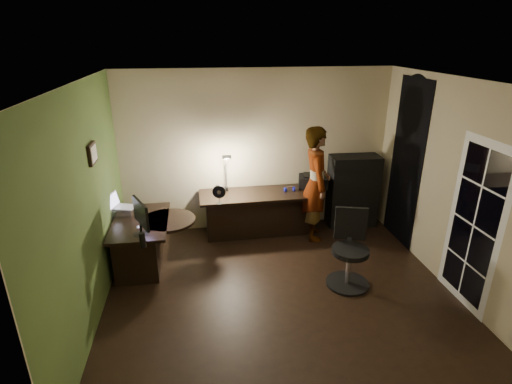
{
  "coord_description": "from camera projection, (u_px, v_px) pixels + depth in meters",
  "views": [
    {
      "loc": [
        -0.98,
        -4.38,
        3.17
      ],
      "look_at": [
        -0.15,
        1.05,
        1.0
      ],
      "focal_mm": 28.0,
      "sensor_mm": 36.0,
      "label": 1
    }
  ],
  "objects": [
    {
      "name": "desk_right",
      "position": [
        260.0,
        214.0,
        6.69
      ],
      "size": [
        1.99,
        0.72,
        0.74
      ],
      "primitive_type": "cube",
      "rotation": [
        0.0,
        0.0,
        0.01
      ],
      "color": "black",
      "rests_on": "floor"
    },
    {
      "name": "cabinet",
      "position": [
        353.0,
        191.0,
        6.97
      ],
      "size": [
        0.86,
        0.45,
        1.26
      ],
      "primitive_type": "cube",
      "rotation": [
        0.0,
        0.0,
        -0.04
      ],
      "color": "black",
      "rests_on": "floor"
    },
    {
      "name": "notepad",
      "position": [
        158.0,
        233.0,
        5.31
      ],
      "size": [
        0.18,
        0.23,
        0.01
      ],
      "primitive_type": "cube",
      "rotation": [
        0.0,
        0.0,
        -0.19
      ],
      "color": "silver",
      "rests_on": "desk_left"
    },
    {
      "name": "printer",
      "position": [
        313.0,
        181.0,
        6.81
      ],
      "size": [
        0.56,
        0.48,
        0.22
      ],
      "primitive_type": "cube",
      "rotation": [
        0.0,
        0.0,
        -0.23
      ],
      "color": "black",
      "rests_on": "desk_right"
    },
    {
      "name": "wall_left",
      "position": [
        87.0,
        207.0,
        4.52
      ],
      "size": [
        0.01,
        4.0,
        2.7
      ],
      "primitive_type": "cube",
      "color": "tan",
      "rests_on": "floor"
    },
    {
      "name": "office_chair",
      "position": [
        350.0,
        251.0,
        5.25
      ],
      "size": [
        0.72,
        0.72,
        1.04
      ],
      "primitive_type": "cube",
      "rotation": [
        0.0,
        0.0,
        -0.28
      ],
      "color": "black",
      "rests_on": "floor"
    },
    {
      "name": "headphones",
      "position": [
        290.0,
        189.0,
        6.63
      ],
      "size": [
        0.2,
        0.11,
        0.09
      ],
      "primitive_type": "cube",
      "rotation": [
        0.0,
        0.0,
        0.14
      ],
      "color": "navy",
      "rests_on": "desk_right"
    },
    {
      "name": "laptop",
      "position": [
        124.0,
        200.0,
        5.76
      ],
      "size": [
        0.4,
        0.39,
        0.22
      ],
      "primitive_type": "cube",
      "rotation": [
        0.0,
        0.0,
        -0.31
      ],
      "color": "silver",
      "rests_on": "laptop_stand"
    },
    {
      "name": "desk_fan",
      "position": [
        219.0,
        195.0,
        6.09
      ],
      "size": [
        0.22,
        0.14,
        0.31
      ],
      "primitive_type": "cube",
      "rotation": [
        0.0,
        0.0,
        -0.17
      ],
      "color": "black",
      "rests_on": "desk_right"
    },
    {
      "name": "laptop_stand",
      "position": [
        122.0,
        211.0,
        5.82
      ],
      "size": [
        0.26,
        0.22,
        0.11
      ],
      "primitive_type": "cube",
      "rotation": [
        0.0,
        0.0,
        -0.0
      ],
      "color": "silver",
      "rests_on": "desk_left"
    },
    {
      "name": "pen",
      "position": [
        169.0,
        229.0,
        5.41
      ],
      "size": [
        0.04,
        0.14,
        0.01
      ],
      "primitive_type": "cube",
      "rotation": [
        0.0,
        0.0,
        0.21
      ],
      "color": "black",
      "rests_on": "desk_left"
    },
    {
      "name": "wall_right",
      "position": [
        452.0,
        186.0,
        5.15
      ],
      "size": [
        0.01,
        4.0,
        2.7
      ],
      "primitive_type": "cube",
      "color": "tan",
      "rests_on": "floor"
    },
    {
      "name": "arched_doorway",
      "position": [
        406.0,
        163.0,
        6.22
      ],
      "size": [
        0.01,
        0.9,
        2.6
      ],
      "primitive_type": "cube",
      "color": "black",
      "rests_on": "floor"
    },
    {
      "name": "green_wall_overlay",
      "position": [
        88.0,
        207.0,
        4.52
      ],
      "size": [
        0.0,
        4.0,
        2.7
      ],
      "primitive_type": "cube",
      "color": "#466029",
      "rests_on": "floor"
    },
    {
      "name": "monitor",
      "position": [
        140.0,
        223.0,
        5.2
      ],
      "size": [
        0.31,
        0.52,
        0.35
      ],
      "primitive_type": "cube",
      "rotation": [
        0.0,
        0.0,
        0.43
      ],
      "color": "black",
      "rests_on": "desk_left"
    },
    {
      "name": "floor",
      "position": [
        279.0,
        290.0,
        5.33
      ],
      "size": [
        4.5,
        4.0,
        0.01
      ],
      "primitive_type": "cube",
      "color": "black",
      "rests_on": "ground"
    },
    {
      "name": "wall_front",
      "position": [
        337.0,
        295.0,
        2.99
      ],
      "size": [
        4.5,
        0.01,
        2.7
      ],
      "primitive_type": "cube",
      "color": "tan",
      "rests_on": "floor"
    },
    {
      "name": "person",
      "position": [
        316.0,
        184.0,
        6.41
      ],
      "size": [
        0.52,
        0.72,
        1.88
      ],
      "primitive_type": "imported",
      "rotation": [
        0.0,
        0.0,
        1.46
      ],
      "color": "#D8A88C",
      "rests_on": "floor"
    },
    {
      "name": "phone",
      "position": [
        134.0,
        231.0,
        5.35
      ],
      "size": [
        0.11,
        0.16,
        0.01
      ],
      "primitive_type": "cube",
      "rotation": [
        0.0,
        0.0,
        -0.29
      ],
      "color": "black",
      "rests_on": "desk_left"
    },
    {
      "name": "desk_lamp",
      "position": [
        226.0,
        170.0,
        6.53
      ],
      "size": [
        0.26,
        0.37,
        0.73
      ],
      "primitive_type": "cube",
      "rotation": [
        0.0,
        0.0,
        -0.27
      ],
      "color": "black",
      "rests_on": "desk_right"
    },
    {
      "name": "desk_left",
      "position": [
        143.0,
        244.0,
        5.76
      ],
      "size": [
        0.77,
        1.26,
        0.72
      ],
      "primitive_type": "cube",
      "rotation": [
        0.0,
        0.0,
        -0.0
      ],
      "color": "black",
      "rests_on": "floor"
    },
    {
      "name": "speaker",
      "position": [
        143.0,
        240.0,
        4.92
      ],
      "size": [
        0.1,
        0.1,
        0.2
      ],
      "primitive_type": "cylinder",
      "rotation": [
        0.0,
        0.0,
        -0.41
      ],
      "color": "black",
      "rests_on": "desk_left"
    },
    {
      "name": "ceiling",
      "position": [
        284.0,
        81.0,
        4.34
      ],
      "size": [
        4.5,
        4.0,
        0.01
      ],
      "primitive_type": "cube",
      "color": "silver",
      "rests_on": "floor"
    },
    {
      "name": "french_door",
      "position": [
        474.0,
        226.0,
        4.75
      ],
      "size": [
        0.02,
        0.92,
        2.1
      ],
      "primitive_type": "cube",
      "color": "white",
      "rests_on": "floor"
    },
    {
      "name": "wall_back",
      "position": [
        256.0,
        151.0,
        6.68
      ],
      "size": [
        4.5,
        0.01,
        2.7
      ],
      "primitive_type": "cube",
      "color": "tan",
      "rests_on": "floor"
    },
    {
      "name": "framed_picture",
      "position": [
        92.0,
        154.0,
        4.75
      ],
      "size": [
        0.04,
        0.3,
        0.25
      ],
      "primitive_type": "cube",
      "color": "black",
      "rests_on": "wall_left"
    },
    {
      "name": "mouse",
      "position": [
        138.0,
        227.0,
        5.43
      ],
      "size": [
        0.08,
        0.1,
        0.03
      ],
      "primitive_type": "ellipsoid",
      "rotation": [
        0.0,
        0.0,
        0.29
      ],
      "color": "silver",
      "rests_on": "desk_left"
    }
  ]
}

